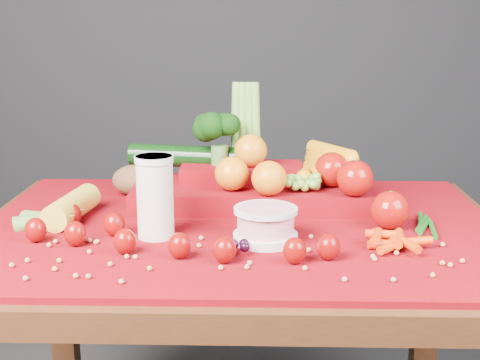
{
  "coord_description": "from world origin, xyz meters",
  "views": [
    {
      "loc": [
        0.04,
        -1.3,
        1.18
      ],
      "look_at": [
        0.0,
        0.02,
        0.85
      ],
      "focal_mm": 50.0,
      "sensor_mm": 36.0,
      "label": 1
    }
  ],
  "objects_px": {
    "yogurt_bowl": "(266,224)",
    "produce_mound": "(261,178)",
    "milk_glass": "(155,194)",
    "table": "(240,273)"
  },
  "relations": [
    {
      "from": "produce_mound",
      "to": "yogurt_bowl",
      "type": "bearing_deg",
      "value": -88.4
    },
    {
      "from": "table",
      "to": "milk_glass",
      "type": "relative_size",
      "value": 6.91
    },
    {
      "from": "milk_glass",
      "to": "yogurt_bowl",
      "type": "distance_m",
      "value": 0.22
    },
    {
      "from": "yogurt_bowl",
      "to": "milk_glass",
      "type": "bearing_deg",
      "value": 173.66
    },
    {
      "from": "table",
      "to": "milk_glass",
      "type": "distance_m",
      "value": 0.26
    },
    {
      "from": "yogurt_bowl",
      "to": "produce_mound",
      "type": "bearing_deg",
      "value": 91.6
    },
    {
      "from": "milk_glass",
      "to": "yogurt_bowl",
      "type": "xyz_separation_m",
      "value": [
        0.21,
        -0.02,
        -0.05
      ]
    },
    {
      "from": "table",
      "to": "yogurt_bowl",
      "type": "relative_size",
      "value": 9.01
    },
    {
      "from": "table",
      "to": "produce_mound",
      "type": "bearing_deg",
      "value": 74.15
    },
    {
      "from": "milk_glass",
      "to": "produce_mound",
      "type": "distance_m",
      "value": 0.31
    }
  ]
}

